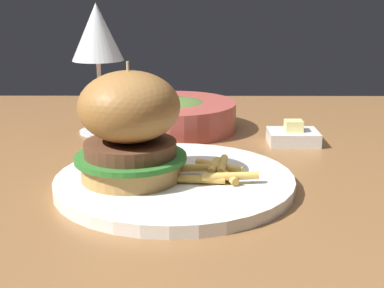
{
  "coord_description": "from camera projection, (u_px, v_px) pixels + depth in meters",
  "views": [
    {
      "loc": [
        0.06,
        -0.68,
        0.96
      ],
      "look_at": [
        0.06,
        -0.06,
        0.78
      ],
      "focal_mm": 50.0,
      "sensor_mm": 36.0,
      "label": 1
    }
  ],
  "objects": [
    {
      "name": "dining_table",
      "position": [
        149.0,
        219.0,
        0.74
      ],
      "size": [
        1.34,
        0.96,
        0.74
      ],
      "color": "brown",
      "rests_on": "ground"
    },
    {
      "name": "main_plate",
      "position": [
        175.0,
        181.0,
        0.62
      ],
      "size": [
        0.28,
        0.28,
        0.01
      ],
      "primitive_type": "cylinder",
      "color": "white",
      "rests_on": "dining_table"
    },
    {
      "name": "butter_dish",
      "position": [
        293.0,
        136.0,
        0.8
      ],
      "size": [
        0.07,
        0.06,
        0.04
      ],
      "color": "white",
      "rests_on": "dining_table"
    },
    {
      "name": "soup_bowl",
      "position": [
        173.0,
        114.0,
        0.88
      ],
      "size": [
        0.21,
        0.21,
        0.05
      ],
      "color": "#B24C42",
      "rests_on": "dining_table"
    },
    {
      "name": "fries_pile",
      "position": [
        213.0,
        171.0,
        0.62
      ],
      "size": [
        0.12,
        0.08,
        0.02
      ],
      "color": "#E0B251",
      "rests_on": "main_plate"
    },
    {
      "name": "burger_sandwich",
      "position": [
        130.0,
        126.0,
        0.6
      ],
      "size": [
        0.13,
        0.13,
        0.13
      ],
      "color": "#B78447",
      "rests_on": "main_plate"
    },
    {
      "name": "wine_glass",
      "position": [
        97.0,
        36.0,
        0.83
      ],
      "size": [
        0.08,
        0.08,
        0.2
      ],
      "color": "silver",
      "rests_on": "dining_table"
    }
  ]
}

